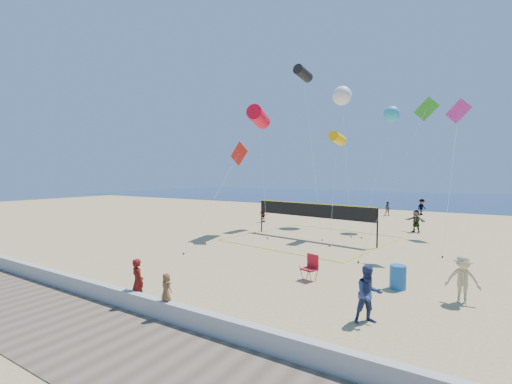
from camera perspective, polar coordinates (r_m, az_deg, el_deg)
The scene contains 23 objects.
ground at distance 13.84m, azimuth -3.17°, elevation -16.85°, with size 120.00×120.00×0.00m, color tan.
ocean at distance 73.21m, azimuth 25.76°, elevation -0.96°, with size 140.00×50.00×0.03m, color navy.
seawall at distance 11.56m, azimuth -12.21°, elevation -19.43°, with size 32.00×0.30×0.60m, color #B1B0AC.
boardwalk at distance 10.47m, azimuth -20.51°, elevation -23.78°, with size 32.00×3.60×0.03m, color brown.
woman at distance 13.26m, azimuth -19.10°, elevation -14.03°, with size 0.62×0.41×1.71m, color #64120D.
toddler at distance 11.83m, azimuth -14.73°, elevation -15.06°, with size 0.44×0.29×0.90m, color brown.
bystander_a at distance 11.79m, azimuth 18.26°, elevation -15.88°, with size 0.89×0.69×1.83m, color navy.
bystander_b at distance 14.87m, azimuth 31.21°, elevation -12.31°, with size 1.14×0.65×1.76m, color #C3B482.
far_person_0 at distance 33.49m, azimuth 1.20°, elevation -3.79°, with size 0.87×0.36×1.48m, color gray.
far_person_1 at distance 30.59m, azimuth 25.12°, elevation -4.41°, with size 1.67×0.53×1.80m, color gray.
far_person_3 at distance 41.41m, azimuth 21.12°, elevation -2.62°, with size 0.76×0.59×1.56m, color gray.
far_person_4 at distance 43.50m, azimuth 25.90°, elevation -2.28°, with size 1.19×0.69×1.85m, color gray.
camp_chair at distance 15.68m, azimuth 9.12°, elevation -12.03°, with size 0.75×0.87×1.26m.
trash_barrel at distance 15.56m, azimuth 22.58°, elevation -12.94°, with size 0.65×0.65×0.97m, color #1A59AA.
volleyball_net at distance 25.09m, azimuth 9.36°, elevation -3.66°, with size 11.17×11.05×2.61m.
kite_0 at distance 27.43m, azimuth 0.44°, elevation 12.37°, with size 2.83×3.32×9.95m.
kite_1 at distance 32.85m, azimuth 7.85°, elevation 18.97°, with size 4.82×7.25×14.38m.
kite_2 at distance 25.81m, azimuth 13.43°, elevation 8.69°, with size 1.09×4.21×7.79m.
kite_3 at distance 24.53m, azimuth -3.16°, elevation 5.81°, with size 1.76×5.98×7.06m.
kite_4 at distance 21.71m, azimuth 25.87°, elevation 10.74°, with size 3.43×3.83×9.05m.
kite_5 at distance 30.19m, azimuth 30.59°, elevation 10.77°, with size 1.81×8.98×10.40m.
kite_6 at distance 34.04m, azimuth 14.13°, elevation 15.31°, with size 4.08×7.70×12.88m.
kite_7 at distance 31.75m, azimuth 21.67°, elevation 11.97°, with size 1.64×6.53×10.44m.
Camera 1 is at (7.44, -10.68, 4.70)m, focal length 24.00 mm.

